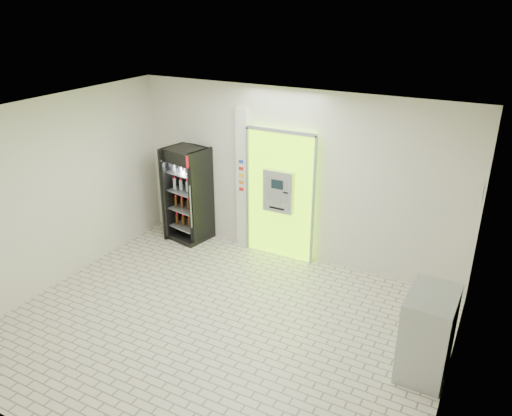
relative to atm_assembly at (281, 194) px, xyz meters
The scene contains 7 objects.
ground 2.69m from the atm_assembly, 85.26° to the right, with size 6.00×6.00×0.00m, color beige.
room_shell 2.51m from the atm_assembly, 85.26° to the right, with size 6.00×6.00×6.00m.
atm_assembly is the anchor object (origin of this frame).
pillar 0.79m from the atm_assembly, behind, with size 0.22×0.11×2.60m.
beverage_cooler 1.86m from the atm_assembly, behind, with size 0.79×0.75×1.81m.
steel_cabinet 3.56m from the atm_assembly, 33.88° to the right, with size 0.58×0.85×1.11m.
exit_sign 3.48m from the atm_assembly, 17.65° to the right, with size 0.02×0.22×0.26m.
Camera 1 is at (3.19, -4.93, 4.35)m, focal length 35.00 mm.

